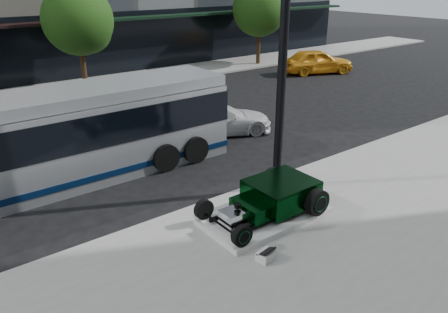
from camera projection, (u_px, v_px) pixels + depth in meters
ground at (200, 171)px, 14.83m from camera, size 120.00×120.00×0.00m
sidewalk_far at (63, 89)px, 25.09m from camera, size 70.00×4.00×0.12m
street_trees at (80, 22)px, 23.62m from camera, size 29.80×3.80×5.70m
display_plinth at (265, 216)px, 11.70m from camera, size 3.40×1.80×0.15m
hot_rod at (275, 196)px, 11.69m from camera, size 3.22×2.00×0.81m
info_plaque at (266, 255)px, 9.97m from camera, size 0.44×0.36×0.31m
lamppost at (283, 59)px, 11.98m from camera, size 0.46×0.46×8.45m
transit_bus at (46, 140)px, 13.35m from camera, size 12.12×2.88×2.92m
white_sedan at (220, 119)px, 18.10m from camera, size 4.71×3.31×1.27m
yellow_taxi at (317, 61)px, 29.16m from camera, size 5.08×3.56×1.61m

